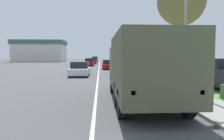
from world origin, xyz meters
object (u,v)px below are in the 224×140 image
lamp_post (182,4)px  car_third_ahead (89,62)px  car_second_ahead (108,65)px  car_nearest_ahead (80,69)px  car_fourth_ahead (93,61)px  military_truck (142,66)px  car_farthest_ahead (95,60)px

lamp_post → car_third_ahead: bearing=101.6°
car_second_ahead → car_third_ahead: bearing=108.3°
car_nearest_ahead → lamp_post: 13.27m
car_nearest_ahead → lamp_post: bearing=-59.3°
car_second_ahead → car_fourth_ahead: 19.62m
military_truck → car_second_ahead: 23.71m
car_second_ahead → car_farthest_ahead: bearing=94.6°
car_fourth_ahead → car_nearest_ahead: bearing=-90.4°
car_nearest_ahead → car_third_ahead: (-0.06, 20.88, 0.03)m
car_fourth_ahead → military_truck: bearing=-85.1°
car_third_ahead → car_farthest_ahead: bearing=89.0°
military_truck → lamp_post: 4.55m
car_farthest_ahead → military_truck: bearing=-86.6°
car_nearest_ahead → car_fourth_ahead: car_fourth_ahead is taller
car_second_ahead → car_farthest_ahead: 35.74m
car_second_ahead → car_farthest_ahead: car_farthest_ahead is taller
car_third_ahead → car_fourth_ahead: bearing=88.2°
military_truck → car_farthest_ahead: 59.41m
car_third_ahead → car_second_ahead: bearing=-71.7°
car_third_ahead → car_farthest_ahead: 25.46m
car_nearest_ahead → car_second_ahead: size_ratio=0.97×
car_nearest_ahead → car_second_ahead: bearing=72.9°
military_truck → car_fourth_ahead: size_ratio=1.92×
car_second_ahead → car_farthest_ahead: (-2.89, 35.62, 0.13)m
car_fourth_ahead → car_farthest_ahead: car_farthest_ahead is taller
car_third_ahead → lamp_post: bearing=-78.4°
car_farthest_ahead → lamp_post: lamp_post is taller
car_fourth_ahead → car_farthest_ahead: 16.24m
military_truck → car_fourth_ahead: 43.23m
car_second_ahead → car_nearest_ahead: bearing=-107.1°
car_third_ahead → lamp_post: (6.50, -31.73, 4.09)m
car_second_ahead → lamp_post: (3.14, -21.57, 4.13)m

